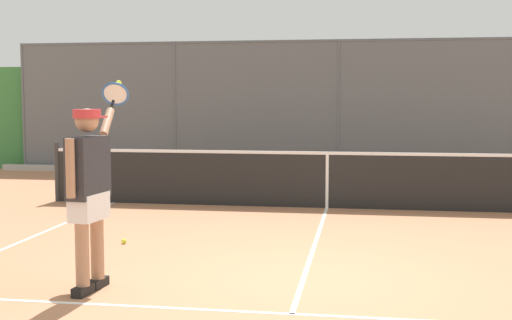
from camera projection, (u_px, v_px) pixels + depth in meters
ground_plane at (303, 280)px, 6.95m from camera, size 60.00×60.00×0.00m
fence_backdrop at (339, 119)px, 16.89m from camera, size 19.23×1.37×3.26m
tennis_net at (327, 179)px, 11.44m from camera, size 9.80×0.09×1.07m
tennis_player at (89, 183)px, 6.46m from camera, size 0.36×1.46×2.06m
tennis_ball_by_sideline at (124, 241)px, 8.66m from camera, size 0.07×0.07×0.07m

